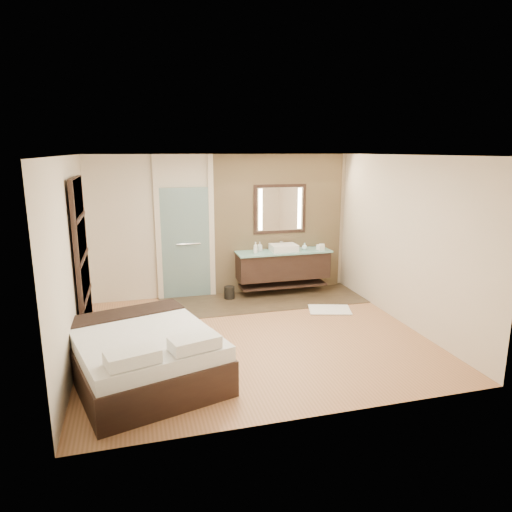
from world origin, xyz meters
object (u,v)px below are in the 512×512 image
object	(u,v)px
mirror_unit	(280,209)
bed	(144,355)
waste_bin	(229,293)
vanity	(283,265)

from	to	relation	value
mirror_unit	bed	distance (m)	4.33
waste_bin	bed	bearing A→B (deg)	-120.93
bed	waste_bin	size ratio (longest dim) A/B	9.52
vanity	mirror_unit	distance (m)	1.10
vanity	mirror_unit	xyz separation A→B (m)	(0.00, 0.24, 1.07)
mirror_unit	waste_bin	bearing A→B (deg)	-164.33
bed	mirror_unit	bearing A→B (deg)	32.12
bed	vanity	bearing A→B (deg)	29.81
mirror_unit	waste_bin	distance (m)	1.90
mirror_unit	bed	bearing A→B (deg)	-131.83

